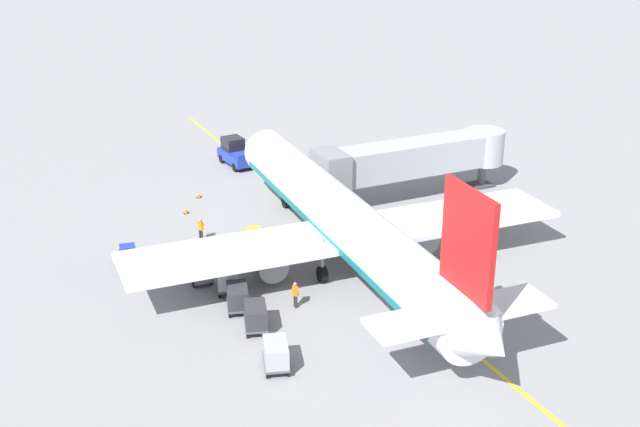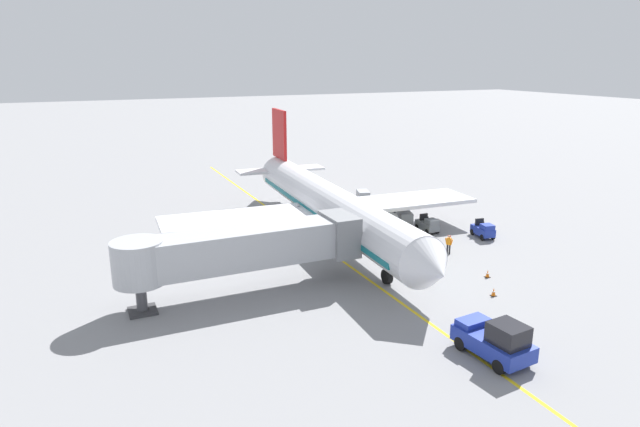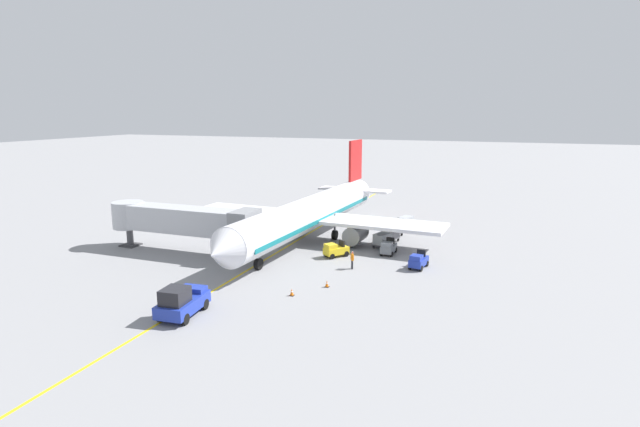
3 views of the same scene
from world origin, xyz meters
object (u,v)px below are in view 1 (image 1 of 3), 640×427
(jet_bridge, at_px, (414,158))
(baggage_tug_trailing, at_px, (252,241))
(baggage_tug_spare, at_px, (129,259))
(baggage_cart_tail_end, at_px, (276,353))
(ground_crew_loader, at_px, (201,228))
(safety_cone_nose_right, at_px, (199,194))
(parked_airliner, at_px, (344,222))
(ground_crew_wing_walker, at_px, (295,293))
(baggage_cart_third_in_train, at_px, (256,315))
(baggage_cart_front, at_px, (227,277))
(baggage_cart_second_in_train, at_px, (238,296))
(pushback_tractor, at_px, (237,153))
(safety_cone_nose_left, at_px, (186,210))
(ground_crew_marshaller, at_px, (266,261))
(baggage_tug_lead, at_px, (198,270))

(jet_bridge, xyz_separation_m, baggage_tug_trailing, (-15.57, -4.04, -2.75))
(baggage_tug_spare, bearing_deg, baggage_tug_trailing, -5.37)
(baggage_cart_tail_end, xyz_separation_m, ground_crew_loader, (1.49, 17.81, 0.00))
(safety_cone_nose_right, bearing_deg, parked_airliner, -73.03)
(baggage_cart_tail_end, relative_size, ground_crew_wing_walker, 1.76)
(baggage_cart_third_in_train, bearing_deg, ground_crew_wing_walker, 25.32)
(jet_bridge, relative_size, baggage_cart_front, 5.75)
(baggage_cart_front, distance_m, baggage_cart_second_in_train, 2.68)
(parked_airliner, height_order, baggage_cart_front, parked_airliner)
(pushback_tractor, bearing_deg, baggage_tug_trailing, -106.73)
(baggage_cart_tail_end, bearing_deg, baggage_cart_second_in_train, 87.12)
(baggage_tug_spare, relative_size, baggage_cart_third_in_train, 0.89)
(jet_bridge, relative_size, ground_crew_loader, 10.11)
(baggage_tug_spare, bearing_deg, baggage_cart_third_in_train, -66.83)
(ground_crew_wing_walker, bearing_deg, baggage_tug_trailing, 86.13)
(pushback_tractor, distance_m, baggage_tug_trailing, 18.96)
(safety_cone_nose_left, bearing_deg, baggage_tug_trailing, -75.50)
(parked_airliner, height_order, baggage_cart_tail_end, parked_airliner)
(safety_cone_nose_right, bearing_deg, baggage_cart_third_in_train, -98.95)
(baggage_cart_second_in_train, bearing_deg, ground_crew_marshaller, 48.42)
(baggage_cart_second_in_train, bearing_deg, baggage_tug_spare, 118.55)
(baggage_tug_trailing, xyz_separation_m, safety_cone_nose_left, (-2.25, 8.72, -0.42))
(baggage_tug_lead, xyz_separation_m, safety_cone_nose_right, (4.53, 14.35, -0.42))
(baggage_tug_lead, xyz_separation_m, baggage_cart_front, (1.20, -2.31, 0.24))
(baggage_tug_lead, bearing_deg, parked_airliner, -12.72)
(baggage_tug_lead, relative_size, safety_cone_nose_right, 4.29)
(baggage_tug_spare, bearing_deg, baggage_cart_second_in_train, -61.45)
(parked_airliner, relative_size, ground_crew_loader, 22.09)
(baggage_cart_tail_end, height_order, ground_crew_marshaller, ground_crew_marshaller)
(baggage_tug_lead, relative_size, baggage_cart_third_in_train, 0.85)
(parked_airliner, bearing_deg, ground_crew_loader, 132.77)
(jet_bridge, distance_m, baggage_cart_third_in_train, 24.25)
(baggage_cart_third_in_train, height_order, safety_cone_nose_left, baggage_cart_third_in_train)
(jet_bridge, height_order, baggage_cart_third_in_train, jet_bridge)
(baggage_tug_lead, bearing_deg, baggage_cart_tail_end, -87.22)
(baggage_tug_lead, relative_size, safety_cone_nose_left, 4.29)
(safety_cone_nose_left, bearing_deg, baggage_cart_second_in_train, -95.75)
(parked_airliner, bearing_deg, baggage_cart_second_in_train, -161.98)
(baggage_tug_spare, distance_m, ground_crew_wing_walker, 12.53)
(pushback_tractor, distance_m, baggage_cart_tail_end, 34.18)
(baggage_tug_trailing, relative_size, safety_cone_nose_right, 4.61)
(baggage_cart_tail_end, distance_m, safety_cone_nose_right, 26.52)
(baggage_tug_lead, xyz_separation_m, baggage_cart_third_in_train, (1.07, -7.63, 0.24))
(ground_crew_wing_walker, bearing_deg, baggage_tug_lead, 124.62)
(baggage_tug_trailing, bearing_deg, ground_crew_loader, 130.85)
(safety_cone_nose_left, xyz_separation_m, safety_cone_nose_right, (1.95, 2.88, 0.00))
(jet_bridge, height_order, ground_crew_marshaller, jet_bridge)
(parked_airliner, xyz_separation_m, baggage_tug_trailing, (-4.73, 4.91, -2.47))
(parked_airliner, xyz_separation_m, baggage_tug_lead, (-9.57, 2.16, -2.47))
(baggage_cart_tail_end, bearing_deg, jet_bridge, 43.25)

